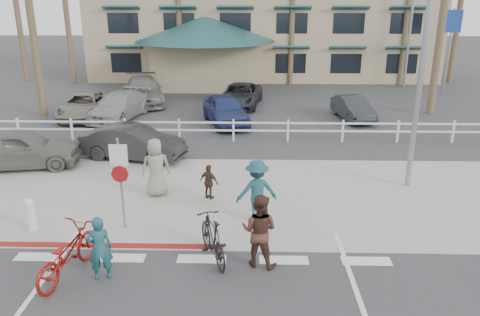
{
  "coord_description": "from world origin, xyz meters",
  "views": [
    {
      "loc": [
        1.18,
        -9.35,
        6.08
      ],
      "look_at": [
        0.85,
        3.89,
        1.5
      ],
      "focal_mm": 35.0,
      "sensor_mm": 36.0,
      "label": 1
    }
  ],
  "objects_px": {
    "sign_post": "(121,179)",
    "car_white_sedan": "(133,143)",
    "car_red_compact": "(19,148)",
    "bike_red": "(67,253)",
    "bike_black": "(213,238)"
  },
  "relations": [
    {
      "from": "bike_red",
      "to": "bike_black",
      "type": "relative_size",
      "value": 1.15
    },
    {
      "from": "sign_post",
      "to": "bike_red",
      "type": "distance_m",
      "value": 2.61
    },
    {
      "from": "bike_black",
      "to": "car_white_sedan",
      "type": "distance_m",
      "value": 8.3
    },
    {
      "from": "bike_red",
      "to": "car_white_sedan",
      "type": "height_order",
      "value": "car_white_sedan"
    },
    {
      "from": "sign_post",
      "to": "bike_black",
      "type": "relative_size",
      "value": 1.52
    },
    {
      "from": "sign_post",
      "to": "car_red_compact",
      "type": "distance_m",
      "value": 7.04
    },
    {
      "from": "car_white_sedan",
      "to": "car_red_compact",
      "type": "height_order",
      "value": "car_red_compact"
    },
    {
      "from": "sign_post",
      "to": "car_white_sedan",
      "type": "xyz_separation_m",
      "value": [
        -1.14,
        5.85,
        -0.78
      ]
    },
    {
      "from": "sign_post",
      "to": "bike_black",
      "type": "xyz_separation_m",
      "value": [
        2.57,
        -1.57,
        -0.88
      ]
    },
    {
      "from": "sign_post",
      "to": "car_red_compact",
      "type": "relative_size",
      "value": 0.66
    },
    {
      "from": "car_red_compact",
      "to": "car_white_sedan",
      "type": "bearing_deg",
      "value": -85.63
    },
    {
      "from": "sign_post",
      "to": "bike_black",
      "type": "height_order",
      "value": "sign_post"
    },
    {
      "from": "sign_post",
      "to": "bike_red",
      "type": "bearing_deg",
      "value": -105.82
    },
    {
      "from": "bike_black",
      "to": "car_white_sedan",
      "type": "xyz_separation_m",
      "value": [
        -3.72,
        7.42,
        0.09
      ]
    },
    {
      "from": "sign_post",
      "to": "car_white_sedan",
      "type": "relative_size",
      "value": 0.71
    }
  ]
}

